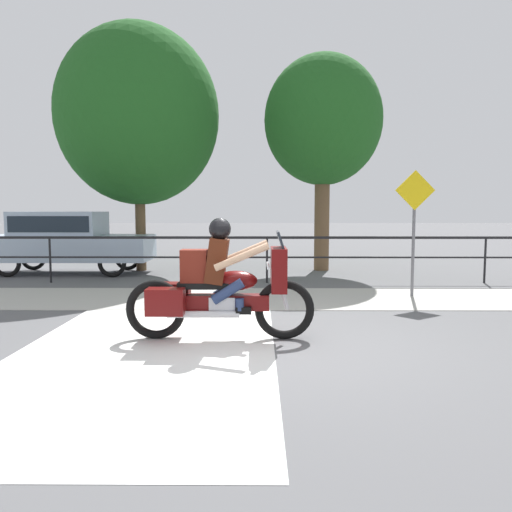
% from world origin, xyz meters
% --- Properties ---
extents(ground_plane, '(120.00, 120.00, 0.00)m').
position_xyz_m(ground_plane, '(0.00, 0.00, 0.00)').
color(ground_plane, '#565659').
extents(sidewalk_band, '(44.00, 2.40, 0.01)m').
position_xyz_m(sidewalk_band, '(0.00, 3.40, 0.01)').
color(sidewalk_band, '#A8A59E').
rests_on(sidewalk_band, ground).
extents(crosswalk_band, '(3.12, 6.00, 0.01)m').
position_xyz_m(crosswalk_band, '(-1.55, -0.20, 0.00)').
color(crosswalk_band, silver).
rests_on(crosswalk_band, ground).
extents(fence_railing, '(36.00, 0.05, 1.09)m').
position_xyz_m(fence_railing, '(-0.00, 5.47, 0.86)').
color(fence_railing, black).
rests_on(fence_railing, ground).
extents(motorcycle, '(2.49, 0.76, 1.60)m').
position_xyz_m(motorcycle, '(-0.71, 0.34, 0.71)').
color(motorcycle, black).
rests_on(motorcycle, ground).
extents(parked_car, '(4.33, 1.61, 1.66)m').
position_xyz_m(parked_car, '(-5.37, 7.16, 0.95)').
color(parked_car, '#9EB2C6').
rests_on(parked_car, ground).
extents(street_sign, '(0.77, 0.06, 2.48)m').
position_xyz_m(street_sign, '(2.85, 3.64, 1.58)').
color(street_sign, slate).
rests_on(street_sign, ground).
extents(tree_behind_sign, '(3.26, 3.26, 5.99)m').
position_xyz_m(tree_behind_sign, '(1.59, 7.98, 4.16)').
color(tree_behind_sign, brown).
rests_on(tree_behind_sign, ground).
extents(tree_behind_car, '(4.45, 4.45, 6.75)m').
position_xyz_m(tree_behind_car, '(-3.53, 7.87, 4.30)').
color(tree_behind_car, brown).
rests_on(tree_behind_car, ground).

